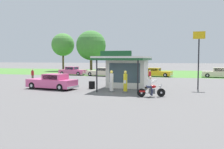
# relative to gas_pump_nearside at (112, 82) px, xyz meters

# --- Properties ---
(ground_plane) EXTENTS (300.00, 300.00, 0.00)m
(ground_plane) POSITION_rel_gas_pump_nearside_xyz_m (0.30, -0.13, -0.86)
(ground_plane) COLOR #5B5959
(grass_verge_strip) EXTENTS (120.00, 24.00, 0.01)m
(grass_verge_strip) POSITION_rel_gas_pump_nearside_xyz_m (0.30, 29.87, -0.86)
(grass_verge_strip) COLOR #477A33
(grass_verge_strip) RESTS_ON ground
(service_station_kiosk) EXTENTS (4.51, 6.61, 3.57)m
(service_station_kiosk) POSITION_rel_gas_pump_nearside_xyz_m (0.62, 3.52, 0.96)
(service_station_kiosk) COLOR silver
(service_station_kiosk) RESTS_ON ground
(gas_pump_nearside) EXTENTS (0.44, 0.44, 1.89)m
(gas_pump_nearside) POSITION_rel_gas_pump_nearside_xyz_m (0.00, 0.00, 0.00)
(gas_pump_nearside) COLOR slate
(gas_pump_nearside) RESTS_ON ground
(gas_pump_offside) EXTENTS (0.44, 0.44, 1.89)m
(gas_pump_offside) POSITION_rel_gas_pump_nearside_xyz_m (1.25, -0.00, -0.00)
(gas_pump_offside) COLOR slate
(gas_pump_offside) RESTS_ON ground
(motorcycle_with_rider) EXTENTS (2.08, 0.95, 1.58)m
(motorcycle_with_rider) POSITION_rel_gas_pump_nearside_xyz_m (3.65, -1.85, -0.21)
(motorcycle_with_rider) COLOR black
(motorcycle_with_rider) RESTS_ON ground
(featured_classic_sedan) EXTENTS (5.24, 2.62, 1.47)m
(featured_classic_sedan) POSITION_rel_gas_pump_nearside_xyz_m (-6.05, 0.37, -0.19)
(featured_classic_sedan) COLOR #E55993
(featured_classic_sedan) RESTS_ON ground
(parked_car_back_row_left) EXTENTS (5.77, 3.05, 1.42)m
(parked_car_back_row_left) POSITION_rel_gas_pump_nearside_xyz_m (-6.80, 18.16, -0.21)
(parked_car_back_row_left) COLOR beige
(parked_car_back_row_left) RESTS_ON ground
(parked_car_back_row_centre_right) EXTENTS (5.22, 2.37, 1.56)m
(parked_car_back_row_centre_right) POSITION_rel_gas_pump_nearside_xyz_m (11.74, 20.18, -0.16)
(parked_car_back_row_centre_right) COLOR beige
(parked_car_back_row_centre_right) RESTS_ON ground
(parked_car_second_row_spare) EXTENTS (5.42, 2.59, 1.50)m
(parked_car_second_row_spare) POSITION_rel_gas_pump_nearside_xyz_m (-12.83, 19.40, -0.18)
(parked_car_second_row_spare) COLOR #E55993
(parked_car_second_row_spare) RESTS_ON ground
(parked_car_back_row_far_right) EXTENTS (5.32, 2.75, 1.41)m
(parked_car_back_row_far_right) POSITION_rel_gas_pump_nearside_xyz_m (2.08, 19.71, -0.22)
(parked_car_back_row_far_right) COLOR gold
(parked_car_back_row_far_right) RESTS_ON ground
(bystander_leaning_by_kiosk) EXTENTS (0.34, 0.34, 1.56)m
(bystander_leaning_by_kiosk) POSITION_rel_gas_pump_nearside_xyz_m (-12.46, 6.61, -0.03)
(bystander_leaning_by_kiosk) COLOR brown
(bystander_leaning_by_kiosk) RESTS_ON ground
(bystander_strolling_foreground) EXTENTS (0.34, 0.34, 1.54)m
(bystander_strolling_foreground) POSITION_rel_gas_pump_nearside_xyz_m (2.23, 9.48, -0.06)
(bystander_strolling_foreground) COLOR black
(bystander_strolling_foreground) RESTS_ON ground
(tree_oak_left) EXTENTS (5.46, 5.46, 9.07)m
(tree_oak_left) POSITION_rel_gas_pump_nearside_xyz_m (-21.40, 32.44, 5.37)
(tree_oak_left) COLOR brown
(tree_oak_left) RESTS_ON ground
(tree_oak_centre) EXTENTS (6.61, 6.61, 9.22)m
(tree_oak_centre) POSITION_rel_gas_pump_nearside_xyz_m (-13.30, 30.11, 4.96)
(tree_oak_centre) COLOR brown
(tree_oak_centre) RESTS_ON ground
(roadside_pole_sign) EXTENTS (1.10, 0.12, 5.49)m
(roadside_pole_sign) POSITION_rel_gas_pump_nearside_xyz_m (7.47, 3.91, 2.83)
(roadside_pole_sign) COLOR black
(roadside_pole_sign) RESTS_ON ground
(spare_tire_stack) EXTENTS (0.60, 0.60, 0.72)m
(spare_tire_stack) POSITION_rel_gas_pump_nearside_xyz_m (-2.45, 1.61, -0.50)
(spare_tire_stack) COLOR black
(spare_tire_stack) RESTS_ON ground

